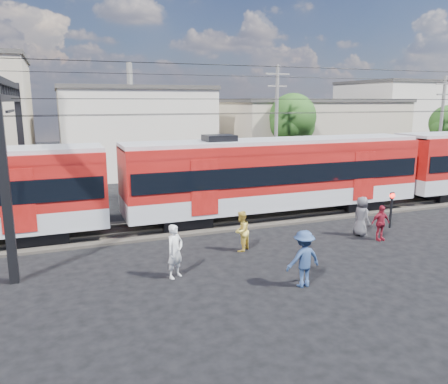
{
  "coord_description": "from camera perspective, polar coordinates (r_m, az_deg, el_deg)",
  "views": [
    {
      "loc": [
        -8.32,
        -12.18,
        6.11
      ],
      "look_at": [
        -1.72,
        5.0,
        2.26
      ],
      "focal_mm": 35.0,
      "sensor_mm": 36.0,
      "label": 1
    }
  ],
  "objects": [
    {
      "name": "building_mideast",
      "position": [
        42.61,
        10.73,
        7.63
      ],
      "size": [
        16.32,
        10.2,
        6.3
      ],
      "color": "#9F9079",
      "rests_on": "ground"
    },
    {
      "name": "building_east",
      "position": [
        54.2,
        21.36,
        8.94
      ],
      "size": [
        10.2,
        10.2,
        8.3
      ],
      "color": "beige",
      "rests_on": "ground"
    },
    {
      "name": "pedestrian_d",
      "position": [
        20.63,
        19.76,
        -3.83
      ],
      "size": [
        0.94,
        0.41,
        1.6
      ],
      "primitive_type": "imported",
      "rotation": [
        0.0,
        0.0,
        -0.02
      ],
      "color": "maroon",
      "rests_on": "ground"
    },
    {
      "name": "track_bed",
      "position": [
        22.65,
        1.35,
        -3.68
      ],
      "size": [
        70.0,
        3.4,
        0.12
      ],
      "primitive_type": "cube",
      "color": "#2D2823",
      "rests_on": "ground"
    },
    {
      "name": "tree_far",
      "position": [
        43.8,
        27.22,
        7.74
      ],
      "size": [
        3.36,
        3.12,
        5.76
      ],
      "color": "#382619",
      "rests_on": "ground"
    },
    {
      "name": "pedestrian_c",
      "position": [
        14.9,
        10.35,
        -8.56
      ],
      "size": [
        1.3,
        0.81,
        1.94
      ],
      "primitive_type": "imported",
      "rotation": [
        0.0,
        0.0,
        3.22
      ],
      "color": "navy",
      "rests_on": "ground"
    },
    {
      "name": "utility_pole_mid",
      "position": [
        30.76,
        6.84,
        8.79
      ],
      "size": [
        1.8,
        0.24,
        8.5
      ],
      "color": "slate",
      "rests_on": "ground"
    },
    {
      "name": "pedestrian_a",
      "position": [
        15.48,
        -6.41,
        -7.7
      ],
      "size": [
        0.84,
        0.76,
        1.92
      ],
      "primitive_type": "imported",
      "rotation": [
        0.0,
        0.0,
        0.56
      ],
      "color": "silver",
      "rests_on": "ground"
    },
    {
      "name": "commuter_train",
      "position": [
        23.24,
        7.31,
        2.53
      ],
      "size": [
        50.3,
        3.08,
        4.17
      ],
      "color": "black",
      "rests_on": "ground"
    },
    {
      "name": "ground",
      "position": [
        15.97,
        12.53,
        -10.98
      ],
      "size": [
        120.0,
        120.0,
        0.0
      ],
      "primitive_type": "plane",
      "color": "black",
      "rests_on": "ground"
    },
    {
      "name": "building_midwest",
      "position": [
        39.76,
        -11.94,
        8.02
      ],
      "size": [
        12.24,
        12.24,
        7.3
      ],
      "color": "beige",
      "rests_on": "ground"
    },
    {
      "name": "rail_near",
      "position": [
        21.95,
        2.1,
        -3.87
      ],
      "size": [
        70.0,
        0.12,
        0.12
      ],
      "primitive_type": "cube",
      "color": "#59544C",
      "rests_on": "track_bed"
    },
    {
      "name": "rail_far",
      "position": [
        23.29,
        0.65,
        -2.94
      ],
      "size": [
        70.0,
        0.12,
        0.12
      ],
      "primitive_type": "cube",
      "color": "#59544C",
      "rests_on": "track_bed"
    },
    {
      "name": "tree_near",
      "position": [
        35.0,
        9.14,
        9.29
      ],
      "size": [
        3.82,
        3.64,
        6.72
      ],
      "color": "#382619",
      "rests_on": "ground"
    },
    {
      "name": "pedestrian_e",
      "position": [
        21.01,
        17.5,
        -3.05
      ],
      "size": [
        0.71,
        0.98,
        1.84
      ],
      "primitive_type": "imported",
      "rotation": [
        0.0,
        0.0,
        1.72
      ],
      "color": "#4C4B50",
      "rests_on": "ground"
    },
    {
      "name": "catenary",
      "position": [
        20.21,
        -22.16,
        8.19
      ],
      "size": [
        70.0,
        9.3,
        7.52
      ],
      "color": "black",
      "rests_on": "ground"
    },
    {
      "name": "crossing_signal",
      "position": [
        22.71,
        21.04,
        -1.39
      ],
      "size": [
        0.26,
        0.26,
        1.78
      ],
      "color": "black",
      "rests_on": "ground"
    },
    {
      "name": "pedestrian_b",
      "position": [
        18.08,
        2.27,
        -5.13
      ],
      "size": [
        1.04,
        1.02,
        1.69
      ],
      "primitive_type": "imported",
      "rotation": [
        0.0,
        0.0,
        3.83
      ],
      "color": "gold",
      "rests_on": "ground"
    },
    {
      "name": "utility_pole_east",
      "position": [
        38.61,
        26.47,
        7.87
      ],
      "size": [
        1.8,
        0.24,
        8.0
      ],
      "color": "slate",
      "rests_on": "ground"
    }
  ]
}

